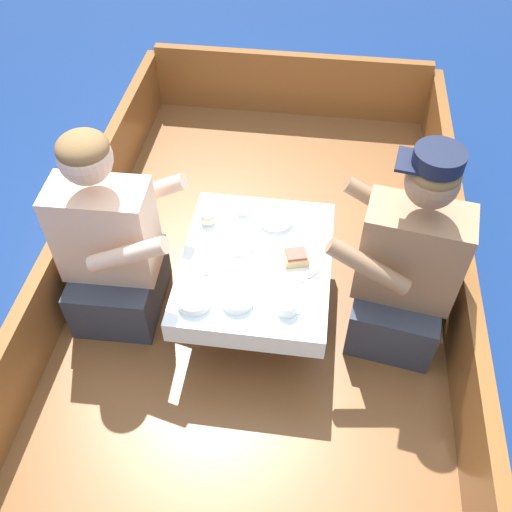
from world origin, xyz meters
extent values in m
plane|color=navy|center=(0.00, 0.00, 0.00)|extent=(60.00, 60.00, 0.00)
cube|color=brown|center=(0.00, 0.00, 0.16)|extent=(1.83, 3.50, 0.31)
cube|color=brown|center=(-0.89, 0.00, 0.49)|extent=(0.06, 3.50, 0.35)
cube|color=brown|center=(0.89, 0.00, 0.49)|extent=(0.06, 3.50, 0.35)
cube|color=brown|center=(0.00, 1.72, 0.52)|extent=(1.71, 0.06, 0.40)
cylinder|color=#B2B2B7|center=(0.00, 0.07, 0.48)|extent=(0.07, 0.07, 0.33)
cube|color=brown|center=(0.00, 0.07, 0.66)|extent=(0.60, 0.74, 0.02)
cube|color=white|center=(0.00, 0.07, 0.67)|extent=(0.63, 0.77, 0.00)
cube|color=white|center=(0.00, -0.32, 0.62)|extent=(0.63, 0.00, 0.10)
cube|color=white|center=(0.00, 0.45, 0.62)|extent=(0.63, 0.00, 0.10)
cube|color=#333847|center=(-0.62, 0.03, 0.44)|extent=(0.37, 0.45, 0.26)
cube|color=beige|center=(-0.62, 0.03, 0.80)|extent=(0.41, 0.23, 0.44)
sphere|color=beige|center=(-0.62, 0.03, 1.17)|extent=(0.20, 0.20, 0.20)
ellipsoid|color=brown|center=(-0.62, 0.03, 1.21)|extent=(0.19, 0.19, 0.11)
cylinder|color=beige|center=(-0.47, 0.21, 0.86)|extent=(0.34, 0.08, 0.21)
cylinder|color=beige|center=(-0.46, -0.15, 0.86)|extent=(0.34, 0.08, 0.21)
cube|color=#333847|center=(0.62, 0.07, 0.44)|extent=(0.42, 0.49, 0.26)
cube|color=#936B4C|center=(0.62, 0.07, 0.79)|extent=(0.43, 0.28, 0.44)
sphere|color=#936B4C|center=(0.62, 0.07, 1.16)|extent=(0.19, 0.19, 0.19)
ellipsoid|color=brown|center=(0.62, 0.07, 1.20)|extent=(0.18, 0.18, 0.11)
cylinder|color=#936B4C|center=(0.44, -0.08, 0.86)|extent=(0.34, 0.12, 0.21)
cylinder|color=#936B4C|center=(0.50, 0.27, 0.86)|extent=(0.34, 0.12, 0.21)
cylinder|color=black|center=(0.62, 0.07, 1.26)|extent=(0.18, 0.18, 0.06)
cube|color=black|center=(0.53, 0.08, 1.23)|extent=(0.12, 0.15, 0.01)
cylinder|color=white|center=(0.17, 0.07, 0.68)|extent=(0.21, 0.21, 0.01)
cylinder|color=white|center=(-0.11, 0.17, 0.68)|extent=(0.21, 0.21, 0.01)
cube|color=tan|center=(0.17, 0.07, 0.70)|extent=(0.12, 0.11, 0.04)
cube|color=#B74C3D|center=(0.17, 0.07, 0.72)|extent=(0.10, 0.09, 0.01)
cylinder|color=white|center=(-0.21, -0.20, 0.69)|extent=(0.14, 0.14, 0.04)
cylinder|color=beige|center=(-0.21, -0.20, 0.70)|extent=(0.11, 0.11, 0.02)
cylinder|color=white|center=(0.06, 0.30, 0.69)|extent=(0.15, 0.15, 0.04)
cylinder|color=beige|center=(0.06, 0.30, 0.70)|extent=(0.12, 0.12, 0.02)
cylinder|color=white|center=(-0.04, -0.17, 0.69)|extent=(0.12, 0.12, 0.04)
cylinder|color=beige|center=(-0.04, -0.17, 0.70)|extent=(0.10, 0.10, 0.02)
cylinder|color=white|center=(0.15, -0.19, 0.70)|extent=(0.08, 0.08, 0.05)
torus|color=white|center=(0.20, -0.19, 0.70)|extent=(0.04, 0.01, 0.04)
cylinder|color=#3D2314|center=(0.15, -0.19, 0.71)|extent=(0.06, 0.06, 0.01)
cylinder|color=white|center=(-0.09, 0.35, 0.70)|extent=(0.06, 0.06, 0.07)
torus|color=white|center=(-0.05, 0.35, 0.71)|extent=(0.04, 0.01, 0.04)
cylinder|color=#3D2314|center=(-0.09, 0.35, 0.72)|extent=(0.05, 0.05, 0.01)
cylinder|color=silver|center=(-0.24, 0.26, 0.70)|extent=(0.06, 0.06, 0.05)
cylinder|color=beige|center=(-0.24, 0.26, 0.70)|extent=(0.07, 0.07, 0.03)
cube|color=silver|center=(0.21, -0.06, 0.67)|extent=(0.04, 0.17, 0.00)
cube|color=silver|center=(0.22, 0.01, 0.67)|extent=(0.03, 0.04, 0.00)
cube|color=silver|center=(-0.14, -0.09, 0.67)|extent=(0.13, 0.13, 0.00)
ellipsoid|color=silver|center=(-0.19, -0.04, 0.67)|extent=(0.04, 0.02, 0.01)
cube|color=silver|center=(0.14, -0.06, 0.67)|extent=(0.15, 0.10, 0.00)
ellipsoid|color=silver|center=(0.20, -0.02, 0.67)|extent=(0.04, 0.02, 0.01)
camera|label=1|loc=(0.21, -1.52, 2.45)|focal=40.00mm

